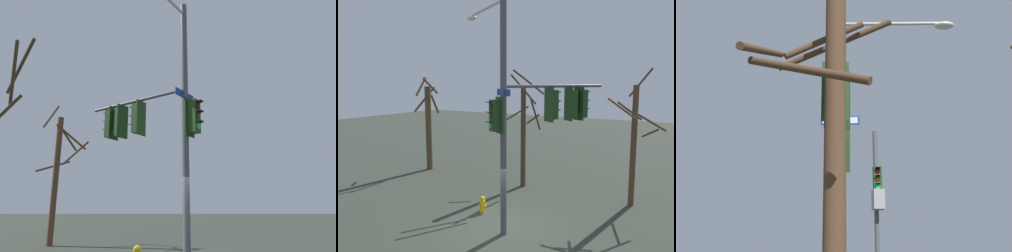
{
  "view_description": "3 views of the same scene",
  "coord_description": "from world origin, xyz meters",
  "views": [
    {
      "loc": [
        9.14,
        -0.16,
        1.72
      ],
      "look_at": [
        0.04,
        -0.17,
        4.07
      ],
      "focal_mm": 31.81,
      "sensor_mm": 36.0,
      "label": 1
    },
    {
      "loc": [
        -6.29,
        10.47,
        5.61
      ],
      "look_at": [
        -0.62,
        0.77,
        4.11
      ],
      "focal_mm": 35.63,
      "sensor_mm": 36.0,
      "label": 2
    },
    {
      "loc": [
        -6.23,
        -8.89,
        1.43
      ],
      "look_at": [
        0.06,
        0.73,
        5.23
      ],
      "focal_mm": 44.08,
      "sensor_mm": 36.0,
      "label": 3
    }
  ],
  "objects": [
    {
      "name": "secondary_pole_assembly",
      "position": [
        4.6,
        5.09,
        3.92
      ],
      "size": [
        0.68,
        0.82,
        7.06
      ],
      "rotation": [
        0.0,
        0.0,
        4.26
      ],
      "color": "#4C4F54",
      "rests_on": "ground"
    },
    {
      "name": "main_signal_pole_assembly",
      "position": [
        -0.8,
        -0.63,
        4.81
      ],
      "size": [
        5.46,
        4.23,
        8.71
      ],
      "rotation": [
        0.0,
        0.0,
        4.12
      ],
      "color": "#4C4F54",
      "rests_on": "ground"
    },
    {
      "name": "bare_tree_corner",
      "position": [
        -3.86,
        -5.0,
        2.98
      ],
      "size": [
        2.47,
        2.33,
        6.22
      ],
      "color": "#523724",
      "rests_on": "ground"
    }
  ]
}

